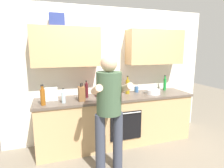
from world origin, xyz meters
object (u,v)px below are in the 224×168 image
object	(u,v)px
grocery_bag_produce	(51,94)
person_standing	(109,105)
bottle_wine	(86,90)
knife_block	(82,94)
grocery_bag_crisps	(103,92)
bottle_juice	(117,88)
bottle_soda	(165,84)
bottle_syrup	(43,96)
bottle_hotsauce	(120,88)
bottle_soy	(120,94)
cup_tea	(136,89)
bottle_oil	(128,86)
bottle_water	(63,97)
mixing_bowl	(153,92)

from	to	relation	value
grocery_bag_produce	person_standing	bearing A→B (deg)	-49.06
bottle_wine	knife_block	size ratio (longest dim) A/B	1.02
grocery_bag_produce	grocery_bag_crisps	bearing A→B (deg)	-1.06
bottle_wine	grocery_bag_produce	distance (m)	0.59
bottle_juice	bottle_soda	size ratio (longest dim) A/B	0.92
bottle_juice	bottle_syrup	bearing A→B (deg)	-165.63
grocery_bag_produce	bottle_hotsauce	bearing A→B (deg)	-1.60
bottle_soy	cup_tea	xyz separation A→B (m)	(0.50, 0.37, -0.03)
bottle_juice	bottle_soy	distance (m)	0.37
bottle_soda	bottle_oil	world-z (taller)	bottle_oil
bottle_wine	bottle_water	xyz separation A→B (m)	(-0.41, -0.21, -0.04)
bottle_oil	bottle_juice	bearing A→B (deg)	164.92
bottle_hotsauce	grocery_bag_crisps	distance (m)	0.34
bottle_wine	bottle_water	world-z (taller)	bottle_wine
bottle_juice	bottle_wine	xyz separation A→B (m)	(-0.60, -0.10, 0.02)
grocery_bag_produce	bottle_soy	bearing A→B (deg)	-14.89
cup_tea	grocery_bag_produce	bearing A→B (deg)	-177.25
person_standing	mixing_bowl	distance (m)	1.30
bottle_oil	knife_block	size ratio (longest dim) A/B	1.17
bottle_wine	grocery_bag_produce	size ratio (longest dim) A/B	1.46
bottle_hotsauce	bottle_water	xyz separation A→B (m)	(-1.04, -0.21, -0.04)
knife_block	grocery_bag_produce	size ratio (longest dim) A/B	1.43
bottle_oil	bottle_water	bearing A→B (deg)	-168.04
mixing_bowl	bottle_hotsauce	bearing A→B (deg)	169.12
bottle_oil	mixing_bowl	xyz separation A→B (m)	(0.45, -0.17, -0.10)
bottle_hotsauce	bottle_syrup	bearing A→B (deg)	-170.01
grocery_bag_produce	bottle_wine	bearing A→B (deg)	-3.11
cup_tea	knife_block	distance (m)	1.16
mixing_bowl	knife_block	xyz separation A→B (m)	(-1.36, -0.05, 0.08)
grocery_bag_produce	bottle_water	bearing A→B (deg)	-53.04
bottle_hotsauce	bottle_soy	bearing A→B (deg)	-113.25
bottle_soda	bottle_oil	bearing A→B (deg)	-177.07
bottle_juice	bottle_soda	xyz separation A→B (m)	(1.05, -0.01, 0.02)
bottle_wine	grocery_bag_produce	world-z (taller)	bottle_wine
bottle_water	grocery_bag_produce	xyz separation A→B (m)	(-0.18, 0.24, 0.01)
bottle_juice	grocery_bag_crisps	xyz separation A→B (m)	(-0.31, -0.08, -0.04)
bottle_soy	cup_tea	distance (m)	0.62
person_standing	bottle_water	world-z (taller)	person_standing
bottle_wine	bottle_juice	bearing A→B (deg)	9.24
bottle_soy	bottle_oil	world-z (taller)	bottle_oil
cup_tea	bottle_hotsauce	bearing A→B (deg)	-163.96
bottle_water	cup_tea	world-z (taller)	bottle_water
bottle_juice	bottle_wine	bearing A→B (deg)	-170.76
bottle_soda	mixing_bowl	distance (m)	0.47
bottle_wine	bottle_syrup	world-z (taller)	bottle_syrup
bottle_soy	bottle_syrup	world-z (taller)	bottle_syrup
bottle_juice	grocery_bag_produce	bearing A→B (deg)	-176.81
mixing_bowl	bottle_soda	bearing A→B (deg)	27.38
bottle_wine	knife_block	bearing A→B (deg)	-123.25
bottle_juice	bottle_syrup	size ratio (longest dim) A/B	0.91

